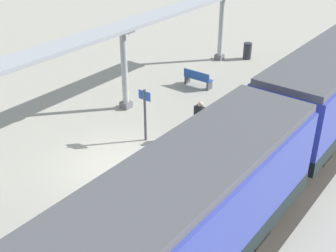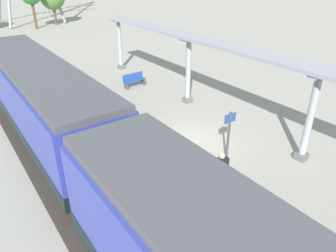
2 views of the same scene
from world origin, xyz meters
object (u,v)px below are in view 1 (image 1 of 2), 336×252
object	(u,v)px
canopy_pillar_second	(124,69)
bench_near_end	(198,78)
trash_bin	(247,51)
canopy_pillar_nearest	(221,28)
passenger_waiting_near_edge	(200,116)
platform_info_sign	(145,110)

from	to	relation	value
canopy_pillar_second	bench_near_end	bearing A→B (deg)	-107.25
trash_bin	canopy_pillar_nearest	bearing A→B (deg)	40.87
canopy_pillar_second	passenger_waiting_near_edge	distance (m)	4.37
platform_info_sign	canopy_pillar_second	bearing A→B (deg)	-33.21
platform_info_sign	trash_bin	bearing A→B (deg)	-82.91
bench_near_end	trash_bin	world-z (taller)	trash_bin
canopy_pillar_second	bench_near_end	xyz separation A→B (m)	(-1.24, -3.98, -1.42)
canopy_pillar_nearest	passenger_waiting_near_edge	bearing A→B (deg)	116.74
canopy_pillar_second	trash_bin	size ratio (longest dim) A/B	3.84
canopy_pillar_nearest	bench_near_end	size ratio (longest dim) A/B	2.45
canopy_pillar_second	trash_bin	xyz separation A→B (m)	(-1.24, -9.19, -1.39)
bench_near_end	passenger_waiting_near_edge	xyz separation A→B (m)	(-3.04, 4.36, 0.61)
bench_near_end	platform_info_sign	size ratio (longest dim) A/B	0.68
canopy_pillar_second	bench_near_end	size ratio (longest dim) A/B	2.45
canopy_pillar_nearest	trash_bin	bearing A→B (deg)	-139.13
bench_near_end	passenger_waiting_near_edge	bearing A→B (deg)	124.88
canopy_pillar_second	platform_info_sign	distance (m)	3.15
trash_bin	passenger_waiting_near_edge	world-z (taller)	passenger_waiting_near_edge
trash_bin	bench_near_end	bearing A→B (deg)	89.95
canopy_pillar_nearest	canopy_pillar_second	world-z (taller)	same
canopy_pillar_nearest	canopy_pillar_second	size ratio (longest dim) A/B	1.00
canopy_pillar_second	platform_info_sign	size ratio (longest dim) A/B	1.67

